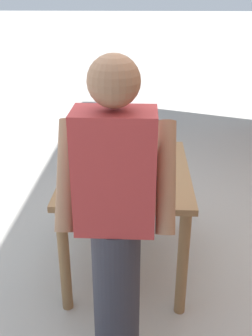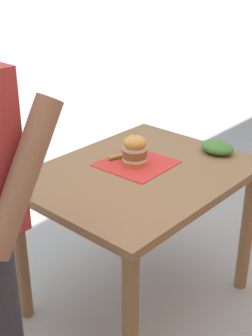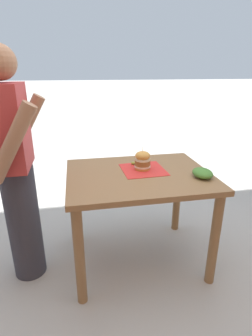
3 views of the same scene
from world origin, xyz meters
The scene contains 7 objects.
ground_plane centered at (0.00, 0.00, 0.00)m, with size 80.00×80.00×0.00m, color #ADAAA3.
patio_table centered at (0.00, 0.00, 0.66)m, with size 0.85×1.09×0.79m.
serving_paper centered at (0.07, -0.05, 0.79)m, with size 0.33×0.33×0.00m, color red.
sandwich centered at (0.07, -0.05, 0.87)m, with size 0.13×0.13×0.18m.
pickle_spear centered at (0.18, -0.02, 0.81)m, with size 0.02×0.02×0.08m, color #8EA83D.
side_salad centered at (-0.16, -0.44, 0.82)m, with size 0.18×0.14×0.06m, color #477F33.
diner_across_table centered at (0.01, 0.88, 0.88)m, with size 0.55×0.35×1.69m.
Camera 3 is at (-1.81, 0.45, 1.54)m, focal length 28.00 mm.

